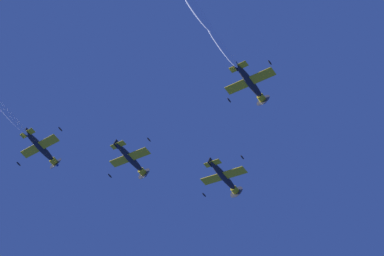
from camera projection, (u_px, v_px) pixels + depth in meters
name	position (u px, v px, depth m)	size (l,w,h in m)	color
airplane_lead	(224.00, 178.00, 79.50)	(6.86, 7.00, 3.67)	#232328
airplane_left_wingman	(131.00, 159.00, 81.38)	(6.87, 7.03, 3.60)	#232328
airplane_right_wingman	(251.00, 83.00, 75.28)	(6.87, 7.08, 3.47)	#232328
airplane_slot_tail	(41.00, 148.00, 80.56)	(6.87, 7.27, 2.97)	#232328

